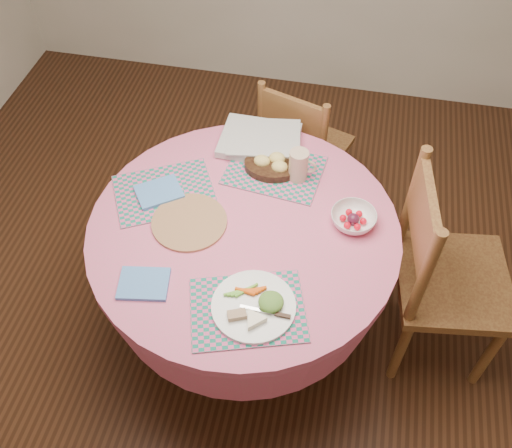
# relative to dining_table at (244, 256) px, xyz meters

# --- Properties ---
(ground) EXTENTS (4.00, 4.00, 0.00)m
(ground) POSITION_rel_dining_table_xyz_m (0.00, 0.00, -0.56)
(ground) COLOR #331C0F
(ground) RESTS_ON ground
(dining_table) EXTENTS (1.24, 1.24, 0.75)m
(dining_table) POSITION_rel_dining_table_xyz_m (0.00, 0.00, 0.00)
(dining_table) COLOR #CE607D
(dining_table) RESTS_ON ground
(chair_right) EXTENTS (0.52, 0.54, 1.05)m
(chair_right) POSITION_rel_dining_table_xyz_m (0.81, 0.09, -0.01)
(chair_right) COLOR brown
(chair_right) RESTS_ON ground
(chair_back) EXTENTS (0.51, 0.50, 0.88)m
(chair_back) POSITION_rel_dining_table_xyz_m (0.12, 0.82, -0.10)
(chair_back) COLOR brown
(chair_back) RESTS_ON ground
(placemat_front) EXTENTS (0.47, 0.41, 0.01)m
(placemat_front) POSITION_rel_dining_table_xyz_m (0.10, -0.37, 0.20)
(placemat_front) COLOR #14745D
(placemat_front) RESTS_ON dining_table
(placemat_left) EXTENTS (0.49, 0.45, 0.01)m
(placemat_left) POSITION_rel_dining_table_xyz_m (-0.36, 0.11, 0.20)
(placemat_left) COLOR #14745D
(placemat_left) RESTS_ON dining_table
(placemat_back) EXTENTS (0.43, 0.35, 0.01)m
(placemat_back) POSITION_rel_dining_table_xyz_m (0.06, 0.33, 0.20)
(placemat_back) COLOR #14745D
(placemat_back) RESTS_ON dining_table
(wicker_trivet) EXTENTS (0.30, 0.30, 0.01)m
(wicker_trivet) POSITION_rel_dining_table_xyz_m (-0.21, -0.02, 0.20)
(wicker_trivet) COLOR #8F5D3E
(wicker_trivet) RESTS_ON dining_table
(napkin_near) EXTENTS (0.20, 0.17, 0.01)m
(napkin_near) POSITION_rel_dining_table_xyz_m (-0.30, -0.34, 0.20)
(napkin_near) COLOR #4E83CA
(napkin_near) RESTS_ON dining_table
(napkin_far) EXTENTS (0.23, 0.22, 0.01)m
(napkin_far) POSITION_rel_dining_table_xyz_m (-0.38, 0.10, 0.21)
(napkin_far) COLOR #4E83CA
(napkin_far) RESTS_ON placemat_left
(dinner_plate) EXTENTS (0.30, 0.30, 0.05)m
(dinner_plate) POSITION_rel_dining_table_xyz_m (0.12, -0.36, 0.22)
(dinner_plate) COLOR white
(dinner_plate) RESTS_ON placemat_front
(bread_bowl) EXTENTS (0.23, 0.23, 0.08)m
(bread_bowl) POSITION_rel_dining_table_xyz_m (0.05, 0.33, 0.23)
(bread_bowl) COLOR black
(bread_bowl) RESTS_ON placemat_back
(latte_mug) EXTENTS (0.12, 0.08, 0.14)m
(latte_mug) POSITION_rel_dining_table_xyz_m (0.17, 0.31, 0.27)
(latte_mug) COLOR tan
(latte_mug) RESTS_ON placemat_back
(fruit_bowl) EXTENTS (0.18, 0.18, 0.06)m
(fruit_bowl) POSITION_rel_dining_table_xyz_m (0.42, 0.11, 0.22)
(fruit_bowl) COLOR white
(fruit_bowl) RESTS_ON dining_table
(newspaper_stack) EXTENTS (0.37, 0.29, 0.04)m
(newspaper_stack) POSITION_rel_dining_table_xyz_m (-0.03, 0.48, 0.22)
(newspaper_stack) COLOR silver
(newspaper_stack) RESTS_ON dining_table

